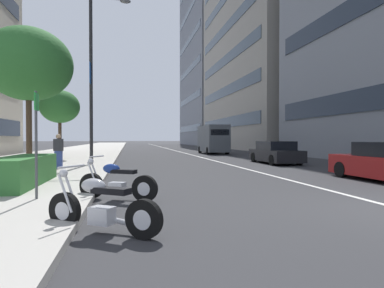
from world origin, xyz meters
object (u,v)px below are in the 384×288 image
Objects in this scene: street_tree_far_plaza at (28,65)px; pedestrian_on_plaza at (58,151)px; delivery_van_ahead at (213,139)px; street_tree_near_plaza_corner at (60,107)px; motorcycle_far_end_row at (117,183)px; car_approaching_light at (275,153)px; motorcycle_second_in_row at (101,208)px; parking_sign_by_curb at (36,134)px; street_lamp_with_banners at (96,65)px.

street_tree_far_plaza is 4.21m from pedestrian_on_plaza.
street_tree_far_plaza is at bearing 146.59° from delivery_van_ahead.
street_tree_far_plaza is 1.22× the size of street_tree_near_plaza_corner.
motorcycle_far_end_row is 8.26m from pedestrian_on_plaza.
pedestrian_on_plaza reaches higher than car_approaching_light.
motorcycle_second_in_row is 16.17m from car_approaching_light.
delivery_van_ahead reaches higher than parking_sign_by_curb.
street_lamp_with_banners is (10.18, 1.42, 5.14)m from motorcycle_far_end_row.
delivery_van_ahead is at bearing -36.85° from street_lamp_with_banners.
car_approaching_light is at bearing -109.89° from street_tree_near_plaza_corner.
street_lamp_with_banners is 5.44m from pedestrian_on_plaza.
motorcycle_far_end_row is at bearing -146.91° from street_tree_far_plaza.
pedestrian_on_plaza is at bearing 148.86° from street_lamp_with_banners.
parking_sign_by_curb is 6.59m from street_tree_far_plaza.
motorcycle_far_end_row is 1.22× the size of pedestrian_on_plaza.
street_tree_near_plaza_corner is 8.15m from pedestrian_on_plaza.
car_approaching_light is 0.80× the size of delivery_van_ahead.
delivery_van_ahead reaches higher than car_approaching_light.
street_lamp_with_banners is at bearing 91.58° from car_approaching_light.
parking_sign_by_curb is (-10.61, 11.02, 1.00)m from car_approaching_light.
motorcycle_second_in_row is at bearing -174.41° from street_lamp_with_banners.
motorcycle_second_in_row is 2.84m from motorcycle_far_end_row.
delivery_van_ahead reaches higher than pedestrian_on_plaza.
street_tree_near_plaza_corner reaches higher than delivery_van_ahead.
delivery_van_ahead is 3.40× the size of pedestrian_on_plaza.
street_lamp_with_banners is 1.61× the size of street_tree_far_plaza.
delivery_van_ahead is at bearing -33.88° from street_tree_far_plaza.
street_tree_far_plaza reaches higher than motorcycle_second_in_row.
parking_sign_by_curb is 0.27× the size of street_lamp_with_banners.
street_tree_far_plaza is 9.87m from street_tree_near_plaza_corner.
street_tree_far_plaza is at bearing -33.86° from motorcycle_second_in_row.
motorcycle_far_end_row is (2.83, -0.15, 0.01)m from motorcycle_second_in_row.
motorcycle_second_in_row is 14.06m from street_lamp_with_banners.
street_lamp_with_banners is at bearing -24.06° from street_tree_far_plaza.
motorcycle_second_in_row is 0.40× the size of street_tree_near_plaza_corner.
street_tree_far_plaza is (5.70, 1.75, 2.79)m from parking_sign_by_curb.
street_tree_near_plaza_corner is at bearing 70.83° from car_approaching_light.
street_lamp_with_banners is (10.45, -0.37, 3.91)m from parking_sign_by_curb.
street_lamp_with_banners is at bearing -150.16° from street_tree_near_plaza_corner.
street_tree_near_plaza_corner is (-8.59, 13.14, 2.19)m from delivery_van_ahead.
car_approaching_light is 15.33m from parking_sign_by_curb.
delivery_van_ahead is 0.59× the size of street_lamp_with_banners.
street_tree_near_plaza_corner reaches higher than motorcycle_far_end_row.
motorcycle_second_in_row is 10.92m from pedestrian_on_plaza.
car_approaching_light is at bearing -91.59° from motorcycle_second_in_row.
motorcycle_far_end_row is at bearing -164.15° from street_tree_near_plaza_corner.
pedestrian_on_plaza is at bearing 102.95° from car_approaching_light.
delivery_van_ahead reaches higher than motorcycle_far_end_row.
car_approaching_light is (10.34, -9.22, 0.23)m from motorcycle_far_end_row.
motorcycle_far_end_row is at bearing 22.86° from pedestrian_on_plaza.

